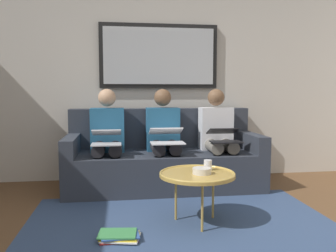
{
  "coord_description": "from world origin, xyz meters",
  "views": [
    {
      "loc": [
        0.5,
        1.9,
        1.11
      ],
      "look_at": [
        0.0,
        -1.7,
        0.75
      ],
      "focal_mm": 37.41,
      "sensor_mm": 36.0,
      "label": 1
    }
  ],
  "objects_px": {
    "couch": "(163,160)",
    "framed_mirror": "(159,56)",
    "coffee_table": "(197,175)",
    "person_middle": "(164,135)",
    "laptop_white": "(167,136)",
    "person_right": "(107,136)",
    "magazine_stack": "(119,236)",
    "bowl": "(202,171)",
    "cup": "(208,165)",
    "laptop_silver": "(107,138)",
    "laptop_black": "(224,136)",
    "person_left": "(218,134)"
  },
  "relations": [
    {
      "from": "couch",
      "to": "cup",
      "type": "distance_m",
      "value": 1.16
    },
    {
      "from": "laptop_black",
      "to": "magazine_stack",
      "type": "xyz_separation_m",
      "value": [
        1.16,
        1.15,
        -0.59
      ]
    },
    {
      "from": "laptop_white",
      "to": "person_right",
      "type": "height_order",
      "value": "person_right"
    },
    {
      "from": "couch",
      "to": "laptop_silver",
      "type": "height_order",
      "value": "couch"
    },
    {
      "from": "laptop_black",
      "to": "person_middle",
      "type": "distance_m",
      "value": 0.68
    },
    {
      "from": "person_middle",
      "to": "magazine_stack",
      "type": "bearing_deg",
      "value": 69.72
    },
    {
      "from": "laptop_silver",
      "to": "coffee_table",
      "type": "bearing_deg",
      "value": 130.42
    },
    {
      "from": "framed_mirror",
      "to": "person_right",
      "type": "relative_size",
      "value": 1.3
    },
    {
      "from": "framed_mirror",
      "to": "cup",
      "type": "height_order",
      "value": "framed_mirror"
    },
    {
      "from": "person_right",
      "to": "coffee_table",
      "type": "bearing_deg",
      "value": 123.98
    },
    {
      "from": "coffee_table",
      "to": "bowl",
      "type": "height_order",
      "value": "bowl"
    },
    {
      "from": "person_right",
      "to": "magazine_stack",
      "type": "xyz_separation_m",
      "value": [
        -0.12,
        1.4,
        -0.58
      ]
    },
    {
      "from": "cup",
      "to": "laptop_black",
      "type": "xyz_separation_m",
      "value": [
        -0.39,
        -0.81,
        0.15
      ]
    },
    {
      "from": "couch",
      "to": "magazine_stack",
      "type": "relative_size",
      "value": 6.63
    },
    {
      "from": "cup",
      "to": "laptop_silver",
      "type": "height_order",
      "value": "laptop_silver"
    },
    {
      "from": "couch",
      "to": "person_middle",
      "type": "height_order",
      "value": "person_middle"
    },
    {
      "from": "person_middle",
      "to": "person_right",
      "type": "relative_size",
      "value": 1.0
    },
    {
      "from": "framed_mirror",
      "to": "person_left",
      "type": "xyz_separation_m",
      "value": [
        -0.64,
        0.46,
        -0.94
      ]
    },
    {
      "from": "coffee_table",
      "to": "cup",
      "type": "bearing_deg",
      "value": -139.95
    },
    {
      "from": "laptop_black",
      "to": "person_middle",
      "type": "relative_size",
      "value": 0.3
    },
    {
      "from": "laptop_white",
      "to": "magazine_stack",
      "type": "distance_m",
      "value": 1.41
    },
    {
      "from": "laptop_black",
      "to": "laptop_white",
      "type": "distance_m",
      "value": 0.64
    },
    {
      "from": "laptop_black",
      "to": "couch",
      "type": "bearing_deg",
      "value": -25.89
    },
    {
      "from": "laptop_silver",
      "to": "laptop_black",
      "type": "bearing_deg",
      "value": 179.9
    },
    {
      "from": "person_middle",
      "to": "person_left",
      "type": "bearing_deg",
      "value": 180.0
    },
    {
      "from": "person_left",
      "to": "laptop_white",
      "type": "distance_m",
      "value": 0.68
    },
    {
      "from": "laptop_white",
      "to": "person_right",
      "type": "distance_m",
      "value": 0.68
    },
    {
      "from": "person_right",
      "to": "bowl",
      "type": "bearing_deg",
      "value": 124.51
    },
    {
      "from": "laptop_silver",
      "to": "magazine_stack",
      "type": "bearing_deg",
      "value": 96.12
    },
    {
      "from": "cup",
      "to": "person_right",
      "type": "bearing_deg",
      "value": -49.77
    },
    {
      "from": "magazine_stack",
      "to": "framed_mirror",
      "type": "bearing_deg",
      "value": -105.56
    },
    {
      "from": "laptop_silver",
      "to": "magazine_stack",
      "type": "height_order",
      "value": "laptop_silver"
    },
    {
      "from": "framed_mirror",
      "to": "person_middle",
      "type": "distance_m",
      "value": 1.05
    },
    {
      "from": "couch",
      "to": "cup",
      "type": "xyz_separation_m",
      "value": [
        -0.25,
        1.12,
        0.16
      ]
    },
    {
      "from": "couch",
      "to": "framed_mirror",
      "type": "relative_size",
      "value": 1.49
    },
    {
      "from": "bowl",
      "to": "person_left",
      "type": "height_order",
      "value": "person_left"
    },
    {
      "from": "bowl",
      "to": "laptop_silver",
      "type": "xyz_separation_m",
      "value": [
        0.81,
        -0.93,
        0.17
      ]
    },
    {
      "from": "laptop_white",
      "to": "magazine_stack",
      "type": "xyz_separation_m",
      "value": [
        0.52,
        1.16,
        -0.6
      ]
    },
    {
      "from": "person_left",
      "to": "laptop_black",
      "type": "distance_m",
      "value": 0.24
    },
    {
      "from": "cup",
      "to": "person_middle",
      "type": "relative_size",
      "value": 0.08
    },
    {
      "from": "framed_mirror",
      "to": "coffee_table",
      "type": "xyz_separation_m",
      "value": [
        -0.13,
        1.61,
        -1.13
      ]
    },
    {
      "from": "coffee_table",
      "to": "person_middle",
      "type": "height_order",
      "value": "person_middle"
    },
    {
      "from": "couch",
      "to": "laptop_silver",
      "type": "relative_size",
      "value": 6.25
    },
    {
      "from": "coffee_table",
      "to": "magazine_stack",
      "type": "xyz_separation_m",
      "value": [
        0.65,
        0.25,
        -0.39
      ]
    },
    {
      "from": "bowl",
      "to": "magazine_stack",
      "type": "height_order",
      "value": "bowl"
    },
    {
      "from": "cup",
      "to": "laptop_black",
      "type": "bearing_deg",
      "value": -115.72
    },
    {
      "from": "person_left",
      "to": "person_middle",
      "type": "distance_m",
      "value": 0.64
    },
    {
      "from": "coffee_table",
      "to": "person_right",
      "type": "height_order",
      "value": "person_right"
    },
    {
      "from": "magazine_stack",
      "to": "cup",
      "type": "bearing_deg",
      "value": -155.76
    },
    {
      "from": "person_right",
      "to": "laptop_silver",
      "type": "xyz_separation_m",
      "value": [
        0.0,
        0.24,
        0.02
      ]
    }
  ]
}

